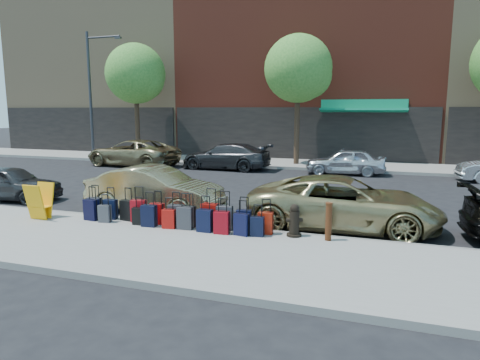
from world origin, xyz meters
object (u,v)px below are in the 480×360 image
(car_near_2, at_px, (344,203))
(fire_hydrant, at_px, (294,221))
(bollard, at_px, (329,221))
(car_far_0, at_px, (133,153))
(tree_center, at_px, (301,70))
(car_far_1, at_px, (226,156))
(suitcase_front_5, at_px, (176,215))
(car_near_1, at_px, (155,190))
(car_near_0, at_px, (10,183))
(car_far_2, at_px, (345,161))
(display_rack, at_px, (40,202))
(tree_left, at_px, (137,75))
(streetlight, at_px, (92,88))

(car_near_2, bearing_deg, fire_hydrant, 145.05)
(bollard, xyz_separation_m, car_far_0, (-12.68, 11.44, 0.14))
(bollard, bearing_deg, tree_center, 103.66)
(car_far_1, bearing_deg, suitcase_front_5, 16.45)
(suitcase_front_5, xyz_separation_m, car_near_1, (-1.62, 1.74, 0.29))
(bollard, relative_size, car_near_0, 0.25)
(car_near_0, distance_m, car_near_2, 11.77)
(tree_center, relative_size, car_far_2, 1.86)
(car_near_0, xyz_separation_m, car_far_1, (4.52, 10.15, 0.09))
(tree_center, xyz_separation_m, car_near_0, (-8.08, -12.68, -4.78))
(car_near_0, distance_m, car_far_0, 9.81)
(bollard, height_order, display_rack, display_rack)
(car_near_1, bearing_deg, car_far_1, 9.66)
(suitcase_front_5, bearing_deg, car_far_1, 102.36)
(tree_left, height_order, tree_center, same)
(car_near_2, relative_size, car_far_0, 0.94)
(car_near_0, distance_m, car_far_1, 11.11)
(bollard, bearing_deg, car_near_0, 171.68)
(car_far_0, bearing_deg, suitcase_front_5, 43.81)
(car_far_2, bearing_deg, bollard, -1.72)
(bollard, xyz_separation_m, car_near_0, (-11.58, 1.69, 0.00))
(streetlight, xyz_separation_m, car_far_2, (16.27, -1.72, -3.99))
(display_rack, relative_size, car_near_1, 0.23)
(fire_hydrant, height_order, car_near_1, car_near_1)
(fire_hydrant, bearing_deg, tree_left, 109.43)
(car_near_1, distance_m, car_near_2, 5.87)
(car_far_1, bearing_deg, car_far_0, -83.64)
(car_near_1, relative_size, car_near_2, 0.85)
(suitcase_front_5, xyz_separation_m, car_far_1, (-2.99, 11.82, 0.28))
(tree_left, relative_size, bollard, 7.89)
(tree_left, height_order, car_far_0, tree_left)
(fire_hydrant, bearing_deg, display_rack, 161.87)
(streetlight, bearing_deg, car_far_1, -10.50)
(tree_left, xyz_separation_m, car_near_1, (8.32, -12.61, -4.68))
(car_far_1, bearing_deg, tree_left, -107.79)
(car_far_2, bearing_deg, display_rack, -35.52)
(car_near_0, relative_size, car_far_1, 0.75)
(tree_center, height_order, streetlight, streetlight)
(tree_center, xyz_separation_m, car_far_2, (2.84, -2.42, -4.75))
(tree_center, xyz_separation_m, suitcase_front_5, (-0.57, -14.35, -4.97))
(tree_center, relative_size, bollard, 7.89)
(car_near_0, relative_size, car_near_2, 0.71)
(display_rack, xyz_separation_m, car_far_2, (7.41, 12.51, 0.01))
(suitcase_front_5, bearing_deg, tree_left, 122.84)
(streetlight, relative_size, fire_hydrant, 9.81)
(car_far_2, bearing_deg, suitcase_front_5, -20.80)
(bollard, relative_size, car_near_2, 0.18)
(bollard, height_order, car_near_1, car_near_1)
(car_near_1, relative_size, car_far_2, 1.13)
(car_far_0, xyz_separation_m, car_far_2, (12.02, 0.51, -0.10))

